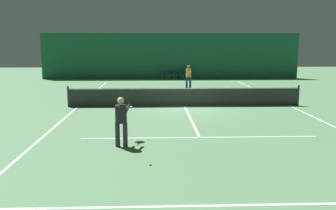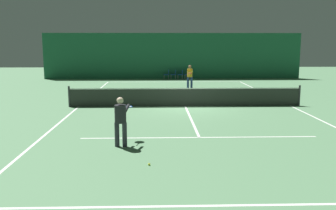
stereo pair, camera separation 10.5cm
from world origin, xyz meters
The scene contains 17 objects.
ground_plane centered at (0.00, 0.00, 0.00)m, with size 60.00×60.00×0.00m, color #56845B.
backdrop_curtain centered at (0.00, 14.64, 2.03)m, with size 23.00×0.12×4.06m.
court_line_baseline_far centered at (0.00, 11.90, 0.00)m, with size 11.00×0.10×0.00m.
court_line_baseline_near centered at (0.00, -11.90, 0.00)m, with size 11.00×0.10×0.00m.
court_line_service_far centered at (0.00, 6.40, 0.00)m, with size 8.25×0.10×0.00m.
court_line_service_near centered at (0.00, -6.40, 0.00)m, with size 8.25×0.10×0.00m.
court_line_sideline_left centered at (-5.50, 0.00, 0.00)m, with size 0.10×23.80×0.00m.
court_line_sideline_right centered at (5.50, 0.00, 0.00)m, with size 0.10×23.80×0.00m.
court_line_centre centered at (0.00, 0.00, 0.00)m, with size 0.10×12.80×0.00m.
tennis_net centered at (0.00, 0.00, 0.51)m, with size 12.00×0.10×1.07m.
player_near centered at (-2.62, -7.42, 0.93)m, with size 0.56×1.36×1.59m.
player_far centered at (0.90, 7.62, 0.96)m, with size 0.48×1.37×1.65m.
courtside_chair_0 centered at (-0.53, 14.09, 0.49)m, with size 0.44×0.44×0.84m.
courtside_chair_1 centered at (0.08, 14.09, 0.49)m, with size 0.44×0.44×0.84m.
courtside_chair_2 centered at (0.70, 14.09, 0.49)m, with size 0.44×0.44×0.84m.
courtside_chair_3 centered at (1.31, 14.09, 0.49)m, with size 0.44×0.44×0.84m.
tennis_ball centered at (-1.70, -9.34, 0.03)m, with size 0.07×0.07×0.07m.
Camera 2 is at (-1.49, -19.04, 3.30)m, focal length 40.00 mm.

